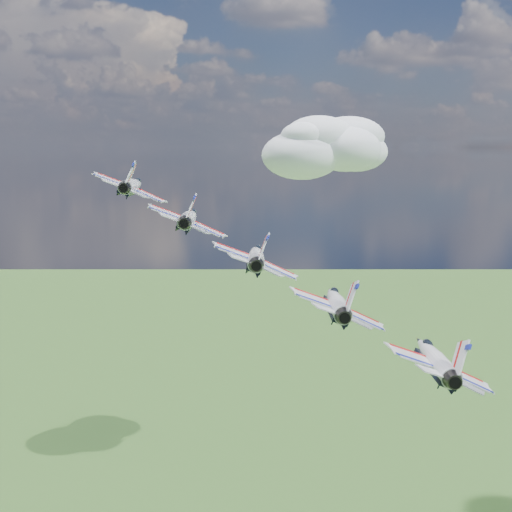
{
  "coord_description": "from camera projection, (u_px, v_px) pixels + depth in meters",
  "views": [
    {
      "loc": [
        -17.76,
        -81.5,
        169.65
      ],
      "look_at": [
        -7.02,
        -4.3,
        157.75
      ],
      "focal_mm": 50.0,
      "sensor_mm": 36.0,
      "label": 1
    }
  ],
  "objects": [
    {
      "name": "cloud_far",
      "position": [
        333.0,
        146.0,
        327.27
      ],
      "size": [
        62.89,
        49.41,
        24.71
      ],
      "primitive_type": "ellipsoid",
      "color": "white"
    },
    {
      "name": "jet_4",
      "position": [
        434.0,
        358.0,
        64.51
      ],
      "size": [
        12.11,
        15.25,
        7.47
      ],
      "primitive_type": null,
      "rotation": [
        0.0,
        0.39,
        -0.13
      ],
      "color": "white"
    },
    {
      "name": "jet_3",
      "position": [
        336.0,
        302.0,
        71.68
      ],
      "size": [
        12.11,
        15.25,
        7.47
      ],
      "primitive_type": null,
      "rotation": [
        0.0,
        0.39,
        -0.13
      ],
      "color": "white"
    },
    {
      "name": "jet_2",
      "position": [
        256.0,
        256.0,
        78.85
      ],
      "size": [
        12.11,
        15.25,
        7.47
      ],
      "primitive_type": null,
      "rotation": [
        0.0,
        0.39,
        -0.13
      ],
      "color": "white"
    },
    {
      "name": "jet_1",
      "position": [
        189.0,
        218.0,
        86.03
      ],
      "size": [
        12.11,
        15.25,
        7.47
      ],
      "primitive_type": null,
      "rotation": [
        0.0,
        0.39,
        -0.13
      ],
      "color": "white"
    },
    {
      "name": "jet_0",
      "position": [
        133.0,
        185.0,
        93.2
      ],
      "size": [
        12.11,
        15.25,
        7.47
      ],
      "primitive_type": null,
      "rotation": [
        0.0,
        0.39,
        -0.13
      ],
      "color": "silver"
    }
  ]
}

